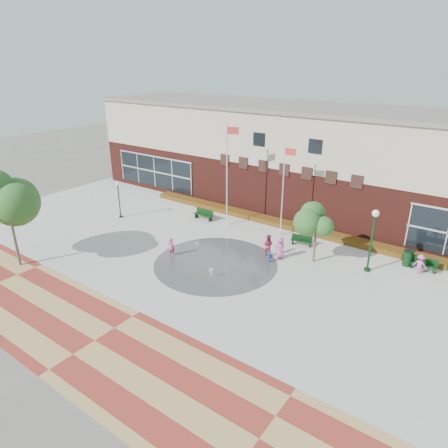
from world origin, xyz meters
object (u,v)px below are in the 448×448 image
Objects in this scene: bench_left at (204,216)px; tree_big_left at (5,196)px; flagpole_right at (284,185)px; flagpole_left at (227,169)px; trash_can at (408,258)px; child_splash at (171,247)px.

tree_big_left reaches higher than bench_left.
flagpole_right is 8.10m from bench_left.
flagpole_left is at bearing 4.71° from bench_left.
bench_left is 16.48m from trash_can.
flagpole_left reaches higher than tree_big_left.
child_splash is (7.43, 7.04, -4.23)m from tree_big_left.
trash_can is (9.34, 0.47, -3.57)m from flagpole_right.
trash_can is 0.16× the size of tree_big_left.
tree_big_left reaches higher than child_splash.
flagpole_right reaches higher than bench_left.
tree_big_left is (-21.36, -15.25, 4.35)m from trash_can.
child_splash is at bearing -110.00° from flagpole_left.
flagpole_right is at bearing 50.87° from tree_big_left.
trash_can is 26.60m from tree_big_left.
trash_can reaches higher than bench_left.
child_splash is (0.09, -6.98, -4.13)m from flagpole_left.
child_splash reaches higher than bench_left.
flagpole_left is 7.78× the size of trash_can.
flagpole_right is 5.40× the size of child_splash.
tree_big_left reaches higher than trash_can.
flagpole_right is at bearing -177.09° from trash_can.
bench_left is at bearing 70.30° from tree_big_left.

